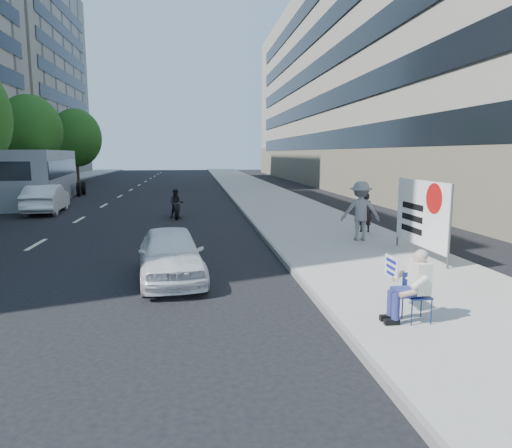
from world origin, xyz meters
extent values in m
plane|color=black|center=(0.00, 0.00, 0.00)|extent=(160.00, 160.00, 0.00)
cube|color=gray|center=(4.00, 20.00, 0.07)|extent=(5.00, 120.00, 0.15)
cube|color=gray|center=(17.00, 32.00, 10.00)|extent=(14.00, 70.00, 20.00)
cylinder|color=#382616|center=(-13.70, 30.00, 1.49)|extent=(0.30, 0.30, 2.97)
ellipsoid|color=#1C5416|center=(-13.70, 30.00, 4.89)|extent=(4.80, 4.80, 5.52)
cylinder|color=#382616|center=(-13.70, 44.00, 1.31)|extent=(0.30, 0.30, 2.62)
ellipsoid|color=#1C5416|center=(-13.70, 44.00, 4.79)|extent=(5.40, 5.40, 6.21)
cylinder|color=navy|center=(2.65, -1.15, 0.38)|extent=(0.02, 0.02, 0.45)
cylinder|color=navy|center=(3.01, -1.15, 0.38)|extent=(0.02, 0.02, 0.45)
cylinder|color=navy|center=(2.65, -0.79, 0.38)|extent=(0.02, 0.02, 0.45)
cylinder|color=navy|center=(3.01, -0.79, 0.38)|extent=(0.02, 0.02, 0.45)
cube|color=navy|center=(2.83, -0.97, 0.61)|extent=(0.40, 0.40, 0.03)
cube|color=navy|center=(2.83, -0.78, 0.80)|extent=(0.40, 0.02, 0.40)
cylinder|color=navy|center=(2.61, -1.07, 0.70)|extent=(0.44, 0.17, 0.17)
cylinder|color=navy|center=(2.39, -1.07, 0.47)|extent=(0.14, 0.14, 0.46)
cube|color=black|center=(2.33, -1.07, 0.20)|extent=(0.26, 0.11, 0.10)
cylinder|color=navy|center=(2.61, -0.87, 0.70)|extent=(0.44, 0.17, 0.17)
cylinder|color=navy|center=(2.39, -0.87, 0.47)|extent=(0.14, 0.14, 0.46)
cube|color=black|center=(2.33, -0.87, 0.20)|extent=(0.26, 0.11, 0.10)
cube|color=silver|center=(2.85, -0.97, 0.96)|extent=(0.26, 0.42, 0.56)
sphere|color=tan|center=(2.85, -0.97, 1.33)|extent=(0.23, 0.23, 0.23)
ellipsoid|color=gray|center=(2.87, -0.97, 1.36)|extent=(0.22, 0.24, 0.19)
ellipsoid|color=gray|center=(2.77, -0.97, 1.26)|extent=(0.10, 0.14, 0.13)
cylinder|color=silver|center=(2.73, -1.21, 0.93)|extent=(0.30, 0.10, 0.25)
cylinder|color=tan|center=(2.53, -1.21, 0.75)|extent=(0.29, 0.09, 0.14)
cylinder|color=silver|center=(2.78, -0.71, 0.98)|extent=(0.26, 0.20, 0.32)
cylinder|color=tan|center=(2.65, -0.57, 0.88)|extent=(0.30, 0.21, 0.18)
cube|color=white|center=(2.58, -0.42, 1.01)|extent=(0.03, 0.55, 0.40)
imported|color=slate|center=(4.58, 6.59, 1.16)|extent=(1.44, 1.01, 2.02)
imported|color=black|center=(5.35, 8.17, 0.90)|extent=(0.61, 0.47, 1.50)
cylinder|color=#4C4C4C|center=(5.44, 2.48, 1.25)|extent=(0.06, 0.06, 2.20)
cylinder|color=#4C4C4C|center=(5.44, 5.48, 1.25)|extent=(0.06, 0.06, 2.20)
cube|color=white|center=(5.42, 3.98, 1.40)|extent=(0.04, 3.00, 1.90)
cylinder|color=#A50C0C|center=(5.39, 3.28, 1.90)|extent=(0.01, 0.84, 0.84)
cube|color=black|center=(5.39, 4.48, 1.55)|extent=(0.01, 1.30, 0.18)
cube|color=black|center=(5.39, 4.48, 1.20)|extent=(0.01, 1.30, 0.18)
cube|color=black|center=(5.39, 4.48, 0.85)|extent=(0.01, 1.30, 0.18)
imported|color=white|center=(-1.66, 2.94, 0.65)|extent=(1.95, 3.95, 1.30)
imported|color=silver|center=(-8.83, 16.91, 0.75)|extent=(1.97, 4.65, 1.49)
cylinder|color=black|center=(-1.93, 13.37, 0.32)|extent=(0.18, 0.65, 0.64)
cylinder|color=black|center=(-1.93, 14.77, 0.32)|extent=(0.18, 0.65, 0.64)
cube|color=black|center=(-1.93, 14.07, 0.55)|extent=(0.37, 1.22, 0.35)
imported|color=black|center=(-1.93, 13.97, 0.71)|extent=(0.74, 0.61, 1.42)
cube|color=gray|center=(-10.69, 22.85, 1.65)|extent=(4.00, 12.22, 3.30)
cube|color=black|center=(-11.96, 22.85, 2.20)|extent=(1.51, 11.42, 1.00)
cube|color=black|center=(-9.42, 22.85, 2.20)|extent=(1.51, 11.42, 1.00)
cube|color=black|center=(-10.69, 16.83, 2.20)|extent=(2.39, 0.36, 1.00)
cylinder|color=black|center=(-9.44, 18.35, 0.50)|extent=(0.37, 1.02, 1.00)
cylinder|color=black|center=(-11.94, 20.35, 0.50)|extent=(0.37, 1.02, 1.00)
cylinder|color=black|center=(-9.44, 20.35, 0.50)|extent=(0.37, 1.02, 1.00)
cylinder|color=black|center=(-11.94, 26.35, 0.50)|extent=(0.37, 1.02, 1.00)
cylinder|color=black|center=(-9.44, 26.35, 0.50)|extent=(0.37, 1.02, 1.00)
cylinder|color=black|center=(-11.94, 27.85, 0.50)|extent=(0.37, 1.02, 1.00)
cylinder|color=black|center=(-9.44, 27.85, 0.50)|extent=(0.37, 1.02, 1.00)
camera|label=1|loc=(-1.03, -8.29, 3.11)|focal=32.00mm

